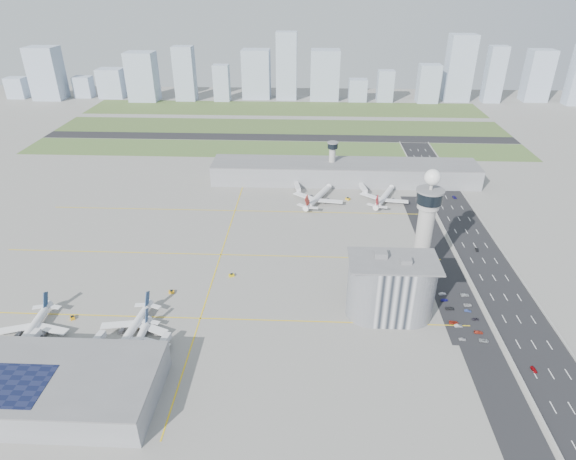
{
  "coord_description": "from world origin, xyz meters",
  "views": [
    {
      "loc": [
        11.0,
        -213.9,
        149.03
      ],
      "look_at": [
        0.0,
        35.0,
        15.0
      ],
      "focal_mm": 30.0,
      "sensor_mm": 36.0,
      "label": 1
    }
  ],
  "objects_px": {
    "jet_bridge_near_0": "(18,354)",
    "car_lot_1": "(458,326)",
    "admin_building": "(391,288)",
    "car_hw_2": "(455,197)",
    "car_lot_0": "(462,339)",
    "car_lot_2": "(454,322)",
    "car_hw_1": "(477,250)",
    "secondary_tower": "(332,158)",
    "car_lot_8": "(475,319)",
    "airplane_near_c": "(136,340)",
    "jet_bridge_near_1": "(86,356)",
    "car_lot_3": "(450,308)",
    "jet_bridge_far_1": "(361,186)",
    "tug_5": "(348,199)",
    "tug_2": "(141,324)",
    "car_lot_11": "(465,295)",
    "car_lot_7": "(479,332)",
    "airplane_near_b": "(133,324)",
    "car_hw_4": "(420,167)",
    "car_lot_6": "(484,340)",
    "airplane_near_a": "(29,326)",
    "airplane_far_b": "(385,194)",
    "jet_bridge_near_2": "(155,358)",
    "tug_4": "(315,200)",
    "airplane_far_a": "(318,193)",
    "tug_3": "(231,275)",
    "car_lot_5": "(442,294)",
    "car_lot_4": "(444,300)",
    "jet_bridge_far_0": "(296,185)",
    "car_hw_0": "(534,370)",
    "tug_0": "(72,317)",
    "tug_1": "(171,292)",
    "car_lot_9": "(468,311)",
    "car_lot_10": "(468,305)",
    "control_tower": "(426,223)"
  },
  "relations": [
    {
      "from": "tug_2",
      "to": "car_hw_2",
      "type": "distance_m",
      "value": 244.12
    },
    {
      "from": "tug_3",
      "to": "car_lot_5",
      "type": "relative_size",
      "value": 0.75
    },
    {
      "from": "airplane_far_b",
      "to": "car_lot_3",
      "type": "bearing_deg",
      "value": -149.28
    },
    {
      "from": "car_lot_5",
      "to": "car_lot_11",
      "type": "relative_size",
      "value": 0.85
    },
    {
      "from": "jet_bridge_far_0",
      "to": "airplane_far_a",
      "type": "bearing_deg",
      "value": 25.66
    },
    {
      "from": "tug_5",
      "to": "jet_bridge_near_1",
      "type": "bearing_deg",
      "value": -172.54
    },
    {
      "from": "car_lot_1",
      "to": "car_hw_0",
      "type": "relative_size",
      "value": 1.04
    },
    {
      "from": "jet_bridge_near_2",
      "to": "car_lot_1",
      "type": "distance_m",
      "value": 140.41
    },
    {
      "from": "car_lot_3",
      "to": "jet_bridge_far_1",
      "type": "bearing_deg",
      "value": 10.01
    },
    {
      "from": "tug_1",
      "to": "car_lot_4",
      "type": "distance_m",
      "value": 141.74
    },
    {
      "from": "airplane_near_a",
      "to": "car_hw_0",
      "type": "relative_size",
      "value": 10.89
    },
    {
      "from": "car_lot_8",
      "to": "tug_2",
      "type": "bearing_deg",
      "value": 90.15
    },
    {
      "from": "jet_bridge_far_0",
      "to": "car_lot_0",
      "type": "xyz_separation_m",
      "value": [
        81.43,
        -172.19,
        -2.28
      ]
    },
    {
      "from": "airplane_far_b",
      "to": "car_lot_3",
      "type": "relative_size",
      "value": 9.87
    },
    {
      "from": "car_hw_4",
      "to": "car_lot_11",
      "type": "bearing_deg",
      "value": -97.55
    },
    {
      "from": "airplane_near_a",
      "to": "car_lot_8",
      "type": "height_order",
      "value": "airplane_near_a"
    },
    {
      "from": "airplane_far_b",
      "to": "car_lot_6",
      "type": "bearing_deg",
      "value": -146.81
    },
    {
      "from": "admin_building",
      "to": "jet_bridge_far_1",
      "type": "bearing_deg",
      "value": 90.0
    },
    {
      "from": "admin_building",
      "to": "car_hw_2",
      "type": "bearing_deg",
      "value": 63.92
    },
    {
      "from": "car_hw_1",
      "to": "car_hw_2",
      "type": "xyz_separation_m",
      "value": [
        6.59,
        77.21,
        0.0
      ]
    },
    {
      "from": "tug_4",
      "to": "car_lot_2",
      "type": "relative_size",
      "value": 0.68
    },
    {
      "from": "airplane_near_b",
      "to": "jet_bridge_near_0",
      "type": "distance_m",
      "value": 48.33
    },
    {
      "from": "car_lot_3",
      "to": "car_lot_10",
      "type": "bearing_deg",
      "value": -73.24
    },
    {
      "from": "car_lot_4",
      "to": "jet_bridge_far_1",
      "type": "bearing_deg",
      "value": 3.22
    },
    {
      "from": "tug_2",
      "to": "car_lot_11",
      "type": "bearing_deg",
      "value": 165.07
    },
    {
      "from": "car_hw_4",
      "to": "car_lot_6",
      "type": "bearing_deg",
      "value": -97.19
    },
    {
      "from": "tug_0",
      "to": "car_hw_4",
      "type": "relative_size",
      "value": 0.81
    },
    {
      "from": "secondary_tower",
      "to": "car_lot_8",
      "type": "relative_size",
      "value": 9.76
    },
    {
      "from": "airplane_near_a",
      "to": "car_lot_0",
      "type": "height_order",
      "value": "airplane_near_a"
    },
    {
      "from": "tug_3",
      "to": "car_lot_2",
      "type": "relative_size",
      "value": 0.64
    },
    {
      "from": "airplane_near_b",
      "to": "tug_2",
      "type": "xyz_separation_m",
      "value": [
        1.43,
        5.23,
        -4.62
      ]
    },
    {
      "from": "car_lot_1",
      "to": "car_hw_1",
      "type": "height_order",
      "value": "car_hw_1"
    },
    {
      "from": "car_lot_3",
      "to": "car_lot_9",
      "type": "xyz_separation_m",
      "value": [
        8.51,
        -1.4,
        -0.09
      ]
    },
    {
      "from": "airplane_near_c",
      "to": "jet_bridge_near_1",
      "type": "bearing_deg",
      "value": -65.07
    },
    {
      "from": "control_tower",
      "to": "car_lot_8",
      "type": "relative_size",
      "value": 19.74
    },
    {
      "from": "car_lot_11",
      "to": "tug_0",
      "type": "bearing_deg",
      "value": 93.22
    },
    {
      "from": "car_lot_11",
      "to": "car_hw_0",
      "type": "relative_size",
      "value": 1.22
    },
    {
      "from": "car_hw_2",
      "to": "tug_5",
      "type": "bearing_deg",
      "value": 177.72
    },
    {
      "from": "car_lot_7",
      "to": "car_lot_8",
      "type": "xyz_separation_m",
      "value": [
        1.41,
        9.75,
        -0.04
      ]
    },
    {
      "from": "car_lot_1",
      "to": "car_lot_2",
      "type": "xyz_separation_m",
      "value": [
        -1.6,
        2.33,
        -0.02
      ]
    },
    {
      "from": "jet_bridge_near_2",
      "to": "jet_bridge_far_1",
      "type": "bearing_deg",
      "value": -18.55
    },
    {
      "from": "car_lot_7",
      "to": "car_hw_1",
      "type": "relative_size",
      "value": 1.06
    },
    {
      "from": "car_lot_0",
      "to": "car_lot_2",
      "type": "height_order",
      "value": "car_lot_2"
    },
    {
      "from": "tug_2",
      "to": "car_lot_7",
      "type": "xyz_separation_m",
      "value": [
        159.5,
        1.67,
        -0.22
      ]
    },
    {
      "from": "jet_bridge_far_1",
      "to": "car_lot_8",
      "type": "bearing_deg",
      "value": 4.85
    },
    {
      "from": "jet_bridge_near_0",
      "to": "car_lot_1",
      "type": "bearing_deg",
      "value": -71.29
    },
    {
      "from": "car_lot_7",
      "to": "car_lot_8",
      "type": "relative_size",
      "value": 1.27
    },
    {
      "from": "tug_4",
      "to": "airplane_far_a",
      "type": "bearing_deg",
      "value": 36.28
    },
    {
      "from": "airplane_near_b",
      "to": "car_lot_4",
      "type": "height_order",
      "value": "airplane_near_b"
    },
    {
      "from": "car_lot_3",
      "to": "car_lot_5",
      "type": "distance_m",
      "value": 12.32
    }
  ]
}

